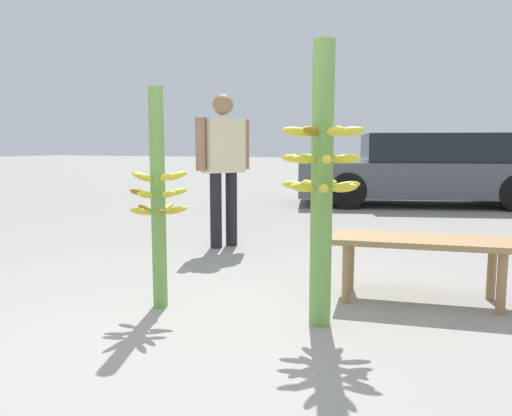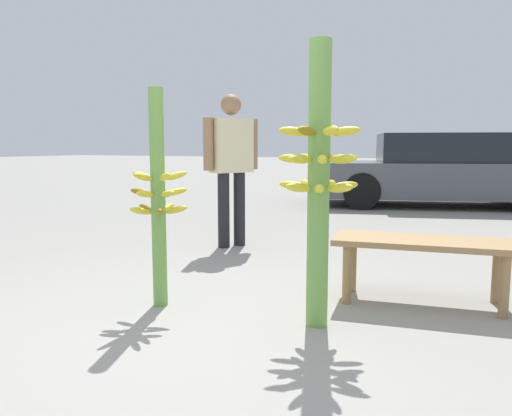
{
  "view_description": "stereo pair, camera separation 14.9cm",
  "coord_description": "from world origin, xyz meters",
  "px_view_note": "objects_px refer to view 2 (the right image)",
  "views": [
    {
      "loc": [
        1.36,
        -2.32,
        1.07
      ],
      "look_at": [
        0.06,
        0.78,
        0.65
      ],
      "focal_mm": 35.0,
      "sensor_mm": 36.0,
      "label": 1
    },
    {
      "loc": [
        1.5,
        -2.26,
        1.07
      ],
      "look_at": [
        0.06,
        0.78,
        0.65
      ],
      "focal_mm": 35.0,
      "sensor_mm": 36.0,
      "label": 2
    }
  ],
  "objects_px": {
    "banana_stalk_left": "(158,197)",
    "vendor_person": "(231,158)",
    "parked_car": "(442,171)",
    "market_bench": "(423,249)",
    "banana_stalk_center": "(319,179)"
  },
  "relations": [
    {
      "from": "vendor_person",
      "to": "market_bench",
      "type": "distance_m",
      "value": 2.45
    },
    {
      "from": "banana_stalk_left",
      "to": "vendor_person",
      "type": "bearing_deg",
      "value": 104.31
    },
    {
      "from": "banana_stalk_left",
      "to": "market_bench",
      "type": "xyz_separation_m",
      "value": [
        1.59,
        0.79,
        -0.35
      ]
    },
    {
      "from": "banana_stalk_center",
      "to": "market_bench",
      "type": "xyz_separation_m",
      "value": [
        0.51,
        0.7,
        -0.5
      ]
    },
    {
      "from": "market_bench",
      "to": "parked_car",
      "type": "distance_m",
      "value": 5.94
    },
    {
      "from": "banana_stalk_left",
      "to": "vendor_person",
      "type": "xyz_separation_m",
      "value": [
        -0.5,
        1.95,
        0.21
      ]
    },
    {
      "from": "banana_stalk_center",
      "to": "parked_car",
      "type": "height_order",
      "value": "banana_stalk_center"
    },
    {
      "from": "market_bench",
      "to": "parked_car",
      "type": "height_order",
      "value": "parked_car"
    },
    {
      "from": "banana_stalk_left",
      "to": "market_bench",
      "type": "distance_m",
      "value": 1.81
    },
    {
      "from": "banana_stalk_left",
      "to": "market_bench",
      "type": "bearing_deg",
      "value": 26.59
    },
    {
      "from": "banana_stalk_center",
      "to": "parked_car",
      "type": "relative_size",
      "value": 0.36
    },
    {
      "from": "parked_car",
      "to": "market_bench",
      "type": "bearing_deg",
      "value": 167.87
    },
    {
      "from": "market_bench",
      "to": "banana_stalk_left",
      "type": "bearing_deg",
      "value": -161.32
    },
    {
      "from": "parked_car",
      "to": "vendor_person",
      "type": "bearing_deg",
      "value": 144.52
    },
    {
      "from": "banana_stalk_left",
      "to": "parked_car",
      "type": "bearing_deg",
      "value": 80.11
    }
  ]
}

